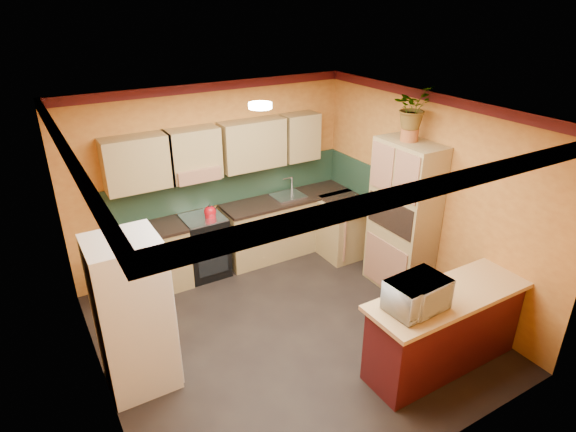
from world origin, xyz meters
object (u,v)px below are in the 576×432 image
object	(u,v)px
fridge	(133,315)
microwave	(417,295)
stove	(205,246)
pantry	(403,218)
breakfast_bar	(444,332)
base_cabinets_back	(244,236)

from	to	relation	value
fridge	microwave	bearing A→B (deg)	-30.76
stove	pantry	xyz separation A→B (m)	(2.19, -1.68, 0.59)
fridge	pantry	distance (m)	3.61
breakfast_bar	pantry	bearing A→B (deg)	64.97
breakfast_bar	microwave	xyz separation A→B (m)	(-0.50, 0.00, 0.65)
stove	pantry	world-z (taller)	pantry
base_cabinets_back	microwave	distance (m)	3.23
base_cabinets_back	pantry	distance (m)	2.38
fridge	breakfast_bar	xyz separation A→B (m)	(2.92, -1.44, -0.41)
stove	breakfast_bar	size ratio (longest dim) A/B	0.51
stove	breakfast_bar	bearing A→B (deg)	-64.30
base_cabinets_back	pantry	size ratio (longest dim) A/B	1.74
pantry	breakfast_bar	world-z (taller)	pantry
breakfast_bar	microwave	size ratio (longest dim) A/B	3.03
fridge	microwave	world-z (taller)	fridge
breakfast_bar	base_cabinets_back	bearing A→B (deg)	105.74
breakfast_bar	microwave	bearing A→B (deg)	180.00
stove	microwave	distance (m)	3.36
stove	microwave	xyz separation A→B (m)	(1.01, -3.14, 0.64)
fridge	breakfast_bar	size ratio (longest dim) A/B	0.94
base_cabinets_back	fridge	bearing A→B (deg)	-140.31
base_cabinets_back	breakfast_bar	distance (m)	3.26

